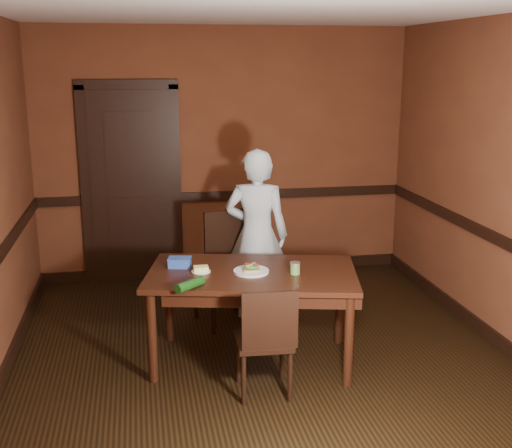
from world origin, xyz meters
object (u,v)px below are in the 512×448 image
object	(u,v)px
sauce_jar	(295,268)
chair_near	(264,338)
food_tub	(180,262)
person	(257,235)
dining_table	(252,317)
chair_far	(225,270)
cheese_saucer	(201,270)
sandwich_plate	(251,270)

from	to	relation	value
sauce_jar	chair_near	bearing A→B (deg)	-129.85
food_tub	person	bearing A→B (deg)	55.58
dining_table	chair_near	bearing A→B (deg)	-78.00
chair_far	sauce_jar	distance (m)	1.08
chair_far	person	xyz separation A→B (m)	(0.31, 0.08, 0.29)
chair_far	chair_near	bearing A→B (deg)	-102.42
cheese_saucer	food_tub	world-z (taller)	food_tub
sandwich_plate	cheese_saucer	world-z (taller)	sandwich_plate
dining_table	sauce_jar	world-z (taller)	sauce_jar
person	sauce_jar	distance (m)	1.04
chair_far	food_tub	xyz separation A→B (m)	(-0.44, -0.62, 0.29)
chair_far	food_tub	world-z (taller)	chair_far
chair_near	person	bearing A→B (deg)	-95.82
sauce_jar	person	bearing A→B (deg)	95.88
chair_near	sauce_jar	size ratio (longest dim) A/B	8.86
chair_far	sandwich_plate	distance (m)	0.90
chair_far	sauce_jar	world-z (taller)	chair_far
dining_table	chair_far	world-z (taller)	chair_far
dining_table	sandwich_plate	xyz separation A→B (m)	(-0.01, -0.02, 0.40)
chair_near	sandwich_plate	world-z (taller)	chair_near
chair_far	person	distance (m)	0.43
person	cheese_saucer	xyz separation A→B (m)	(-0.60, -0.85, -0.02)
person	sandwich_plate	xyz separation A→B (m)	(-0.22, -0.93, -0.02)
chair_far	cheese_saucer	distance (m)	0.86
sandwich_plate	food_tub	distance (m)	0.58
sandwich_plate	food_tub	size ratio (longest dim) A/B	1.34
cheese_saucer	person	bearing A→B (deg)	55.01
sandwich_plate	chair_near	bearing A→B (deg)	-89.48
chair_near	cheese_saucer	distance (m)	0.77
food_tub	chair_near	bearing A→B (deg)	-40.55
person	food_tub	world-z (taller)	person
sandwich_plate	cheese_saucer	xyz separation A→B (m)	(-0.38, 0.08, -0.00)
chair_near	sandwich_plate	distance (m)	0.60
person	food_tub	distance (m)	1.02
dining_table	food_tub	distance (m)	0.71
sauce_jar	food_tub	size ratio (longest dim) A/B	0.46
cheese_saucer	food_tub	distance (m)	0.22
chair_near	person	xyz separation A→B (m)	(0.21, 1.41, 0.38)
chair_near	cheese_saucer	size ratio (longest dim) A/B	5.62
sandwich_plate	dining_table	bearing A→B (deg)	66.06
dining_table	sauce_jar	size ratio (longest dim) A/B	17.14
chair_far	food_tub	bearing A→B (deg)	-142.01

